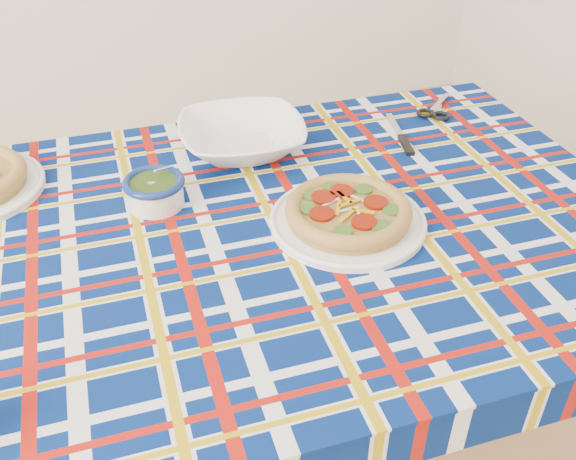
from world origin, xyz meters
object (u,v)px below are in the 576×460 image
object	(u,v)px
dining_table	(245,262)
pesto_bowl	(155,189)
main_focaccia_plate	(348,211)
serving_bowl	(242,137)

from	to	relation	value
dining_table	pesto_bowl	size ratio (longest dim) A/B	12.97
dining_table	main_focaccia_plate	xyz separation A→B (m)	(0.18, -0.04, 0.10)
main_focaccia_plate	serving_bowl	distance (m)	0.34
dining_table	main_focaccia_plate	size ratio (longest dim) A/B	5.16
pesto_bowl	serving_bowl	world-z (taller)	pesto_bowl
main_focaccia_plate	serving_bowl	xyz separation A→B (m)	(-0.10, 0.33, 0.00)
dining_table	main_focaccia_plate	world-z (taller)	main_focaccia_plate
pesto_bowl	serving_bowl	bearing A→B (deg)	34.74
main_focaccia_plate	dining_table	bearing A→B (deg)	166.28
pesto_bowl	serving_bowl	size ratio (longest dim) A/B	0.43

